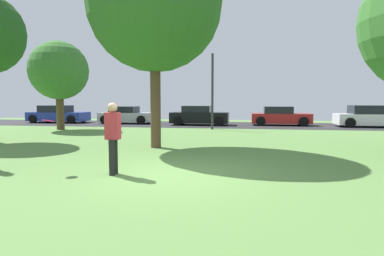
{
  "coord_description": "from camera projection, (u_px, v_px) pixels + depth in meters",
  "views": [
    {
      "loc": [
        1.81,
        -7.26,
        1.73
      ],
      "look_at": [
        0.0,
        3.45,
        0.81
      ],
      "focal_mm": 30.54,
      "sensor_mm": 36.0,
      "label": 1
    }
  ],
  "objects": [
    {
      "name": "parked_car_silver",
      "position": [
        126.0,
        116.0,
        24.67
      ],
      "size": [
        4.01,
        1.97,
        1.29
      ],
      "color": "#B7B7BC",
      "rests_on": "ground_plane"
    },
    {
      "name": "street_lamp_post",
      "position": [
        212.0,
        92.0,
        19.42
      ],
      "size": [
        0.14,
        0.14,
        4.5
      ],
      "primitive_type": "cylinder",
      "color": "#2D2D33",
      "rests_on": "ground_plane"
    },
    {
      "name": "maple_tree_far",
      "position": [
        155.0,
        4.0,
        11.62
      ],
      "size": [
        4.84,
        4.84,
        7.59
      ],
      "color": "brown",
      "rests_on": "ground_plane"
    },
    {
      "name": "frisbee_disc",
      "position": [
        48.0,
        121.0,
        7.84
      ],
      "size": [
        0.38,
        0.38,
        0.07
      ],
      "color": "#EA2D6B"
    },
    {
      "name": "parked_car_white",
      "position": [
        370.0,
        117.0,
        21.38
      ],
      "size": [
        4.31,
        2.07,
        1.42
      ],
      "color": "white",
      "rests_on": "ground_plane"
    },
    {
      "name": "road_strip",
      "position": [
        221.0,
        125.0,
        23.3
      ],
      "size": [
        44.0,
        6.4,
        0.01
      ],
      "primitive_type": "cube",
      "color": "#28282B",
      "rests_on": "ground_plane"
    },
    {
      "name": "parked_car_red",
      "position": [
        280.0,
        117.0,
        22.87
      ],
      "size": [
        4.03,
        1.95,
        1.31
      ],
      "color": "#B21E1E",
      "rests_on": "ground_plane"
    },
    {
      "name": "parked_car_black",
      "position": [
        199.0,
        116.0,
        23.16
      ],
      "size": [
        4.08,
        1.97,
        1.36
      ],
      "color": "black",
      "rests_on": "ground_plane"
    },
    {
      "name": "parked_car_blue",
      "position": [
        58.0,
        115.0,
        25.64
      ],
      "size": [
        4.52,
        2.07,
        1.35
      ],
      "color": "#233893",
      "rests_on": "ground_plane"
    },
    {
      "name": "oak_tree_center",
      "position": [
        59.0,
        71.0,
        19.19
      ],
      "size": [
        3.43,
        3.43,
        5.21
      ],
      "color": "brown",
      "rests_on": "ground_plane"
    },
    {
      "name": "person_thrower",
      "position": [
        113.0,
        135.0,
        7.55
      ],
      "size": [
        0.32,
        0.3,
        1.68
      ],
      "rotation": [
        0.0,
        0.0,
        3.12
      ],
      "color": "black",
      "rests_on": "ground_plane"
    },
    {
      "name": "ground_plane",
      "position": [
        167.0,
        175.0,
        7.58
      ],
      "size": [
        44.0,
        44.0,
        0.0
      ],
      "primitive_type": "plane",
      "color": "#5B8442"
    }
  ]
}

